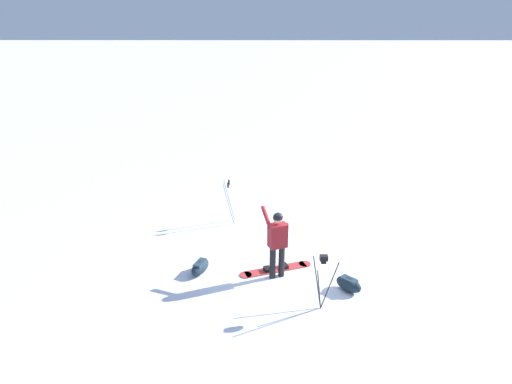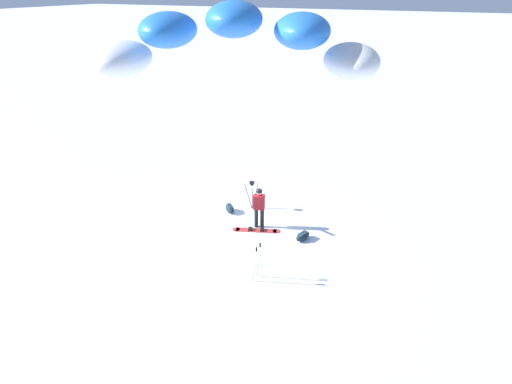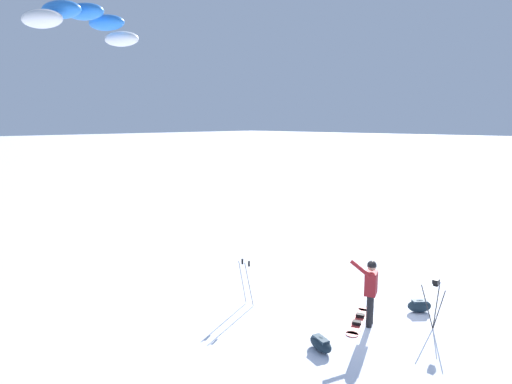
{
  "view_description": "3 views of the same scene",
  "coord_description": "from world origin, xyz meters",
  "px_view_note": "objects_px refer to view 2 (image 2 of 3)",
  "views": [
    {
      "loc": [
        9.27,
        -0.67,
        5.44
      ],
      "look_at": [
        -0.57,
        -0.79,
        1.62
      ],
      "focal_mm": 30.56,
      "sensor_mm": 36.0,
      "label": 1
    },
    {
      "loc": [
        -11.87,
        -5.96,
        8.23
      ],
      "look_at": [
        -1.72,
        -1.25,
        2.72
      ],
      "focal_mm": 29.69,
      "sensor_mm": 36.0,
      "label": 2
    },
    {
      "loc": [
        5.55,
        -9.39,
        4.84
      ],
      "look_at": [
        -2.08,
        -1.4,
        3.06
      ],
      "focal_mm": 31.07,
      "sensor_mm": 36.0,
      "label": 3
    }
  ],
  "objects_px": {
    "snowboard": "(256,230)",
    "snowboarder": "(259,204)",
    "camera_tripod": "(252,189)",
    "gear_bag_large": "(303,236)",
    "ski_poles": "(258,257)",
    "traction_kite": "(235,40)",
    "gear_bag_small": "(230,208)"
  },
  "relations": [
    {
      "from": "gear_bag_large",
      "to": "gear_bag_small",
      "type": "bearing_deg",
      "value": 78.06
    },
    {
      "from": "gear_bag_small",
      "to": "gear_bag_large",
      "type": "bearing_deg",
      "value": -101.94
    },
    {
      "from": "snowboarder",
      "to": "snowboard",
      "type": "bearing_deg",
      "value": -177.79
    },
    {
      "from": "traction_kite",
      "to": "gear_bag_small",
      "type": "height_order",
      "value": "traction_kite"
    },
    {
      "from": "snowboarder",
      "to": "gear_bag_large",
      "type": "distance_m",
      "value": 1.96
    },
    {
      "from": "snowboarder",
      "to": "gear_bag_small",
      "type": "height_order",
      "value": "snowboarder"
    },
    {
      "from": "traction_kite",
      "to": "camera_tripod",
      "type": "xyz_separation_m",
      "value": [
        8.64,
        3.88,
        -6.71
      ]
    },
    {
      "from": "ski_poles",
      "to": "snowboard",
      "type": "bearing_deg",
      "value": 26.09
    },
    {
      "from": "snowboard",
      "to": "camera_tripod",
      "type": "bearing_deg",
      "value": 30.53
    },
    {
      "from": "traction_kite",
      "to": "gear_bag_large",
      "type": "bearing_deg",
      "value": 9.69
    },
    {
      "from": "snowboarder",
      "to": "traction_kite",
      "type": "relative_size",
      "value": 0.42
    },
    {
      "from": "snowboard",
      "to": "traction_kite",
      "type": "distance_m",
      "value": 10.85
    },
    {
      "from": "traction_kite",
      "to": "gear_bag_large",
      "type": "xyz_separation_m",
      "value": [
        7.3,
        1.25,
        -7.44
      ]
    },
    {
      "from": "snowboard",
      "to": "gear_bag_large",
      "type": "bearing_deg",
      "value": -85.52
    },
    {
      "from": "snowboard",
      "to": "camera_tripod",
      "type": "relative_size",
      "value": 1.39
    },
    {
      "from": "camera_tripod",
      "to": "ski_poles",
      "type": "relative_size",
      "value": 0.97
    },
    {
      "from": "snowboard",
      "to": "gear_bag_large",
      "type": "relative_size",
      "value": 2.36
    },
    {
      "from": "snowboard",
      "to": "camera_tripod",
      "type": "distance_m",
      "value": 1.92
    },
    {
      "from": "snowboarder",
      "to": "gear_bag_large",
      "type": "xyz_separation_m",
      "value": [
        -0.15,
        -1.78,
        -0.81
      ]
    },
    {
      "from": "camera_tripod",
      "to": "gear_bag_small",
      "type": "xyz_separation_m",
      "value": [
        -0.63,
        0.68,
        -0.72
      ]
    },
    {
      "from": "traction_kite",
      "to": "gear_bag_small",
      "type": "xyz_separation_m",
      "value": [
        8.0,
        4.57,
        -7.42
      ]
    },
    {
      "from": "gear_bag_large",
      "to": "traction_kite",
      "type": "bearing_deg",
      "value": -170.31
    },
    {
      "from": "traction_kite",
      "to": "ski_poles",
      "type": "bearing_deg",
      "value": 20.89
    },
    {
      "from": "snowboarder",
      "to": "camera_tripod",
      "type": "relative_size",
      "value": 1.33
    },
    {
      "from": "snowboarder",
      "to": "ski_poles",
      "type": "bearing_deg",
      "value": -155.99
    },
    {
      "from": "camera_tripod",
      "to": "snowboard",
      "type": "bearing_deg",
      "value": -149.47
    },
    {
      "from": "traction_kite",
      "to": "camera_tripod",
      "type": "distance_m",
      "value": 11.6
    },
    {
      "from": "snowboarder",
      "to": "ski_poles",
      "type": "height_order",
      "value": "snowboarder"
    },
    {
      "from": "camera_tripod",
      "to": "ski_poles",
      "type": "bearing_deg",
      "value": -152.27
    },
    {
      "from": "snowboard",
      "to": "snowboarder",
      "type": "bearing_deg",
      "value": 2.21
    },
    {
      "from": "snowboard",
      "to": "gear_bag_small",
      "type": "bearing_deg",
      "value": 61.56
    },
    {
      "from": "camera_tripod",
      "to": "gear_bag_small",
      "type": "height_order",
      "value": "camera_tripod"
    }
  ]
}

